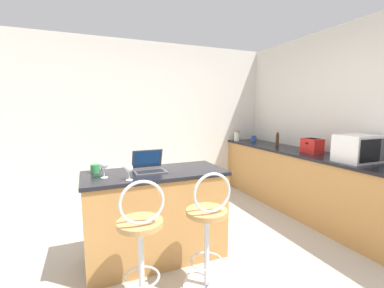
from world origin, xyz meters
The scene contains 16 objects.
ground_plane centered at (0.00, 0.00, 0.00)m, with size 20.00×20.00×0.00m, color #ADA393.
wall_back centered at (0.00, 2.57, 1.30)m, with size 12.00×0.06×2.60m.
breakfast_bar centered at (-0.33, 0.61, 0.45)m, with size 1.36×0.61×0.89m.
counter_right centered at (1.93, 1.02, 0.45)m, with size 0.63×3.07×0.89m.
bar_stool_near centered at (-0.61, 0.00, 0.48)m, with size 0.40×0.40×1.01m.
bar_stool_far centered at (-0.06, 0.00, 0.48)m, with size 0.40×0.40×1.01m.
laptop centered at (-0.38, 0.66, 0.94)m, with size 0.30×0.27×0.21m.
microwave centered at (1.93, 0.17, 1.05)m, with size 0.46×0.34×0.31m.
toaster centered at (1.96, 0.83, 0.99)m, with size 0.21×0.25×0.20m.
wine_glass_short centered at (-0.81, 0.56, 1.00)m, with size 0.08×0.08×0.16m.
mug_white centered at (2.11, 0.61, 0.94)m, with size 0.10×0.08×0.10m.
storage_jar centered at (1.71, 2.37, 0.98)m, with size 0.11×0.11×0.19m.
wine_glass_tall centered at (-0.62, 0.40, 0.99)m, with size 0.07×0.07×0.14m.
mug_green centered at (-0.87, 0.78, 0.93)m, with size 0.10×0.09×0.09m.
mug_blue centered at (1.98, 2.21, 0.94)m, with size 0.10×0.08×0.10m.
pepper_mill centered at (2.03, 1.62, 0.99)m, with size 0.05×0.05×0.22m.
Camera 1 is at (-0.94, -1.78, 1.50)m, focal length 24.00 mm.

